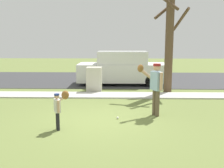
# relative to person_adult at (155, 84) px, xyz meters

# --- Properties ---
(ground_plane) EXTENTS (48.00, 48.00, 0.00)m
(ground_plane) POSITION_rel_person_adult_xyz_m (-1.84, 2.96, -1.10)
(ground_plane) COLOR olive
(sidewalk_strip) EXTENTS (36.00, 1.20, 0.06)m
(sidewalk_strip) POSITION_rel_person_adult_xyz_m (-1.84, 3.06, -1.07)
(sidewalk_strip) COLOR beige
(sidewalk_strip) RESTS_ON ground
(road_surface) EXTENTS (36.00, 6.80, 0.02)m
(road_surface) POSITION_rel_person_adult_xyz_m (-1.84, 8.06, -1.09)
(road_surface) COLOR #38383A
(road_surface) RESTS_ON ground
(person_adult) EXTENTS (0.87, 0.57, 1.76)m
(person_adult) POSITION_rel_person_adult_xyz_m (0.00, 0.00, 0.00)
(person_adult) COLOR brown
(person_adult) RESTS_ON ground
(person_child) EXTENTS (0.43, 0.55, 1.09)m
(person_child) POSITION_rel_person_adult_xyz_m (-2.90, -1.42, -0.39)
(person_child) COLOR black
(person_child) RESTS_ON ground
(baseball) EXTENTS (0.07, 0.07, 0.07)m
(baseball) POSITION_rel_person_adult_xyz_m (-1.24, -0.42, -1.06)
(baseball) COLOR white
(baseball) RESTS_ON ground
(utility_cabinet) EXTENTS (0.74, 0.70, 1.20)m
(utility_cabinet) POSITION_rel_person_adult_xyz_m (-2.43, 4.12, -0.50)
(utility_cabinet) COLOR beige
(utility_cabinet) RESTS_ON ground
(street_tree_near) EXTENTS (1.85, 1.88, 5.36)m
(street_tree_near) POSITION_rel_person_adult_xyz_m (1.19, 3.99, 1.75)
(street_tree_near) COLOR brown
(street_tree_near) RESTS_ON ground
(parked_van_white) EXTENTS (5.00, 1.95, 1.88)m
(parked_van_white) POSITION_rel_person_adult_xyz_m (-1.01, 6.19, -0.20)
(parked_van_white) COLOR silver
(parked_van_white) RESTS_ON road_surface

